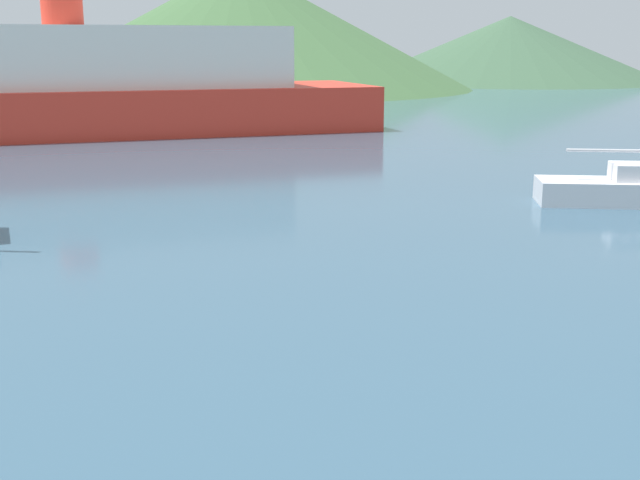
# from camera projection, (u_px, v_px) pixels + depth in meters

# --- Properties ---
(ferry_distant) EXTENTS (34.14, 12.89, 7.29)m
(ferry_distant) POSITION_uv_depth(u_px,v_px,m) (68.00, 87.00, 43.12)
(ferry_distant) COLOR red
(ferry_distant) RESTS_ON ground_plane
(hill_east) EXTENTS (50.38, 50.38, 13.10)m
(hill_east) POSITION_uv_depth(u_px,v_px,m) (240.00, 27.00, 86.96)
(hill_east) COLOR #3D6038
(hill_east) RESTS_ON ground_plane
(hill_far_east) EXTENTS (39.68, 39.68, 8.25)m
(hill_far_east) POSITION_uv_depth(u_px,v_px,m) (509.00, 49.00, 103.91)
(hill_far_east) COLOR #38563D
(hill_far_east) RESTS_ON ground_plane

